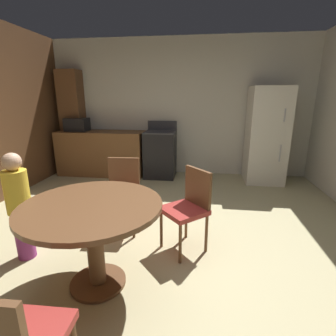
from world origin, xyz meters
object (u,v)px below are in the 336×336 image
object	(u,v)px
refrigerator	(266,136)
dining_table	(93,222)
microwave	(77,125)
oven_range	(160,154)
person_child	(19,204)
chair_northeast	(189,205)
chair_north	(122,190)

from	to	relation	value
refrigerator	dining_table	world-z (taller)	refrigerator
microwave	dining_table	world-z (taller)	microwave
microwave	dining_table	size ratio (longest dim) A/B	0.39
oven_range	refrigerator	distance (m)	2.04
microwave	person_child	size ratio (longest dim) A/B	0.40
refrigerator	person_child	size ratio (longest dim) A/B	1.61
dining_table	person_child	xyz separation A→B (m)	(-0.87, 0.28, -0.02)
refrigerator	dining_table	xyz separation A→B (m)	(-2.04, -3.11, -0.28)
chair_northeast	person_child	size ratio (longest dim) A/B	0.80
chair_northeast	chair_north	bearing A→B (deg)	-63.85
chair_north	person_child	distance (m)	1.08
chair_north	microwave	bearing A→B (deg)	-147.43
microwave	dining_table	xyz separation A→B (m)	(1.67, -3.16, -0.43)
dining_table	chair_northeast	world-z (taller)	chair_northeast
microwave	chair_north	xyz separation A→B (m)	(1.60, -2.16, -0.53)
oven_range	chair_north	size ratio (longest dim) A/B	1.26
dining_table	microwave	bearing A→B (deg)	117.92
microwave	chair_northeast	xyz separation A→B (m)	(2.42, -2.49, -0.53)
refrigerator	dining_table	distance (m)	3.73
refrigerator	chair_northeast	xyz separation A→B (m)	(-1.29, -2.44, -0.38)
chair_northeast	chair_north	size ratio (longest dim) A/B	1.00
microwave	dining_table	bearing A→B (deg)	-62.08
oven_range	dining_table	distance (m)	3.17
oven_range	refrigerator	xyz separation A→B (m)	(2.00, -0.05, 0.41)
oven_range	chair_northeast	size ratio (longest dim) A/B	1.26
refrigerator	chair_northeast	distance (m)	2.79
dining_table	oven_range	bearing A→B (deg)	89.21
chair_northeast	chair_north	xyz separation A→B (m)	(-0.82, 0.33, 0.00)
refrigerator	oven_range	bearing A→B (deg)	178.46
oven_range	dining_table	size ratio (longest dim) A/B	0.97
dining_table	chair_north	size ratio (longest dim) A/B	1.31
microwave	chair_north	distance (m)	2.74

